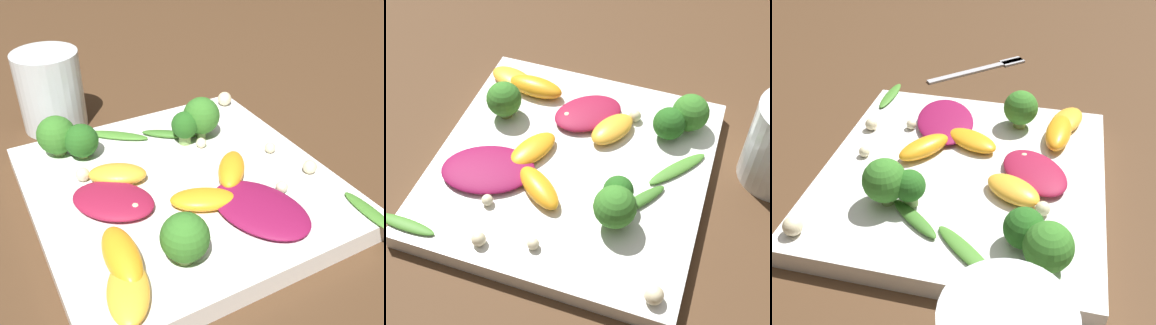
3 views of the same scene
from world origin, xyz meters
The scene contains 25 objects.
ground_plane centered at (0.00, 0.00, 0.00)m, with size 2.40×2.40×0.00m, color #4C331E.
plate centered at (0.00, 0.00, 0.01)m, with size 0.30×0.30×0.02m.
fork centered at (-0.03, 0.30, 0.00)m, with size 0.14×0.13×0.01m.
radicchio_leaf_0 centered at (-0.04, 0.08, 0.03)m, with size 0.10×0.12×0.01m.
radicchio_leaf_1 centered at (0.08, 0.01, 0.03)m, with size 0.10×0.10×0.01m.
orange_segment_0 centered at (0.11, 0.11, 0.03)m, with size 0.05×0.07×0.01m.
orange_segment_1 centered at (-0.05, 0.02, 0.03)m, with size 0.06×0.07×0.02m.
orange_segment_2 centered at (0.10, 0.08, 0.03)m, with size 0.03×0.07×0.02m.
orange_segment_3 centered at (0.00, 0.05, 0.03)m, with size 0.07×0.06×0.02m.
orange_segment_4 centered at (0.06, -0.03, 0.03)m, with size 0.07×0.06×0.02m.
broccoli_floret_0 centered at (-0.04, -0.06, 0.05)m, with size 0.03×0.03×0.04m.
broccoli_floret_1 centered at (0.10, -0.11, 0.05)m, with size 0.04×0.04×0.05m.
broccoli_floret_2 centered at (0.08, -0.09, 0.04)m, with size 0.04×0.04×0.04m.
broccoli_floret_3 centered at (-0.06, -0.07, 0.05)m, with size 0.04×0.04×0.05m.
broccoli_floret_4 centered at (0.05, 0.10, 0.05)m, with size 0.04×0.04×0.05m.
arugula_sprig_0 centered at (-0.13, 0.13, 0.03)m, with size 0.02×0.07×0.01m.
arugula_sprig_1 centered at (0.03, -0.12, 0.03)m, with size 0.07×0.06×0.01m.
arugula_sprig_2 centered at (-0.03, -0.09, 0.03)m, with size 0.06×0.05×0.01m.
macadamia_nut_0 centered at (-0.11, 0.00, 0.03)m, with size 0.01×0.01×0.01m.
macadamia_nut_1 centered at (-0.13, -0.13, 0.03)m, with size 0.02×0.02×0.02m.
macadamia_nut_2 centered at (0.09, -0.05, 0.03)m, with size 0.01×0.01×0.01m.
macadamia_nut_3 centered at (-0.08, 0.07, 0.03)m, with size 0.01×0.01×0.01m.
macadamia_nut_4 centered at (0.06, 0.03, 0.03)m, with size 0.01×0.01×0.01m.
macadamia_nut_5 centered at (-0.05, -0.05, 0.03)m, with size 0.01×0.01×0.01m.
macadamia_nut_6 centered at (-0.13, 0.05, 0.03)m, with size 0.01×0.01×0.01m.
Camera 3 is at (0.09, -0.37, 0.33)m, focal length 42.00 mm.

